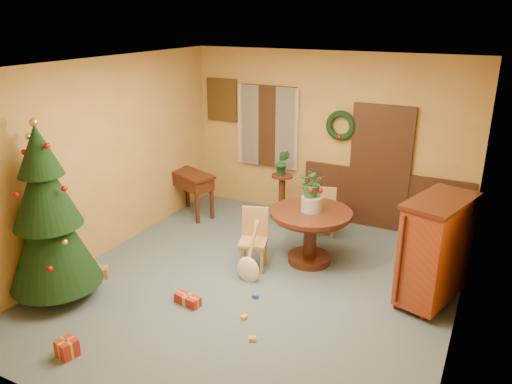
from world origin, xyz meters
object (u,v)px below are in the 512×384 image
Objects in this scene: christmas_tree at (48,217)px; sideboard at (435,248)px; chair_near at (254,236)px; writing_desk at (191,184)px; dining_table at (310,227)px.

christmas_tree reaches higher than sideboard.
sideboard reaches higher than chair_near.
chair_near is 2.25m from writing_desk.
sideboard reaches higher than writing_desk.
chair_near is at bearing 45.01° from christmas_tree.
dining_table is 1.18× the size of writing_desk.
dining_table is 3.52m from christmas_tree.
chair_near is (-0.67, -0.48, -0.09)m from dining_table.
christmas_tree is at bearing -137.32° from dining_table.
christmas_tree reaches higher than dining_table.
chair_near is 0.63× the size of sideboard.
sideboard is (4.30, 2.04, -0.37)m from christmas_tree.
dining_table is 0.84× the size of sideboard.
christmas_tree is at bearing -90.00° from writing_desk.
dining_table is 1.34× the size of chair_near.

